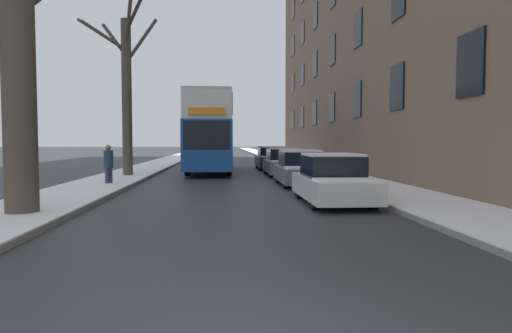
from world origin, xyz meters
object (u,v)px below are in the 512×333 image
at_px(parked_car_2, 283,163).
at_px(parked_car_3, 272,159).
at_px(bare_tree_left_0, 15,89).
at_px(parked_car_0, 333,181).
at_px(parked_car_1, 301,169).
at_px(bare_tree_left_1, 127,86).
at_px(pedestrian_left_sidewalk, 109,164).
at_px(double_decker_bus, 210,130).

xyz_separation_m(parked_car_2, parked_car_3, (-0.00, 5.43, 0.02)).
relative_size(bare_tree_left_0, parked_car_0, 1.52).
bearing_deg(parked_car_1, parked_car_3, 90.00).
height_order(bare_tree_left_1, pedestrian_left_sidewalk, bare_tree_left_1).
bearing_deg(bare_tree_left_0, double_decker_bus, 76.47).
bearing_deg(parked_car_1, parked_car_0, -90.00).
xyz_separation_m(bare_tree_left_1, double_decker_bus, (3.85, 4.66, -1.95)).
bearing_deg(double_decker_bus, parked_car_2, -40.27).
xyz_separation_m(bare_tree_left_1, parked_car_2, (7.76, 1.34, -3.77)).
relative_size(bare_tree_left_0, parked_car_1, 1.52).
relative_size(double_decker_bus, parked_car_2, 2.54).
bearing_deg(bare_tree_left_1, parked_car_1, -28.29).
bearing_deg(bare_tree_left_1, double_decker_bus, 50.45).
bearing_deg(parked_car_1, bare_tree_left_0, -136.14).
height_order(bare_tree_left_0, parked_car_3, bare_tree_left_0).
relative_size(parked_car_2, pedestrian_left_sidewalk, 2.66).
height_order(double_decker_bus, pedestrian_left_sidewalk, double_decker_bus).
bearing_deg(bare_tree_left_0, parked_car_2, 59.00).
relative_size(double_decker_bus, pedestrian_left_sidewalk, 6.77).
bearing_deg(parked_car_2, bare_tree_left_1, -170.17).
height_order(parked_car_2, pedestrian_left_sidewalk, pedestrian_left_sidewalk).
bearing_deg(bare_tree_left_1, parked_car_3, 41.11).
distance_m(bare_tree_left_1, parked_car_2, 8.73).
relative_size(bare_tree_left_1, parked_car_1, 2.18).
xyz_separation_m(double_decker_bus, parked_car_1, (3.91, -8.83, -1.82)).
bearing_deg(parked_car_0, double_decker_bus, 105.32).
height_order(parked_car_1, pedestrian_left_sidewalk, pedestrian_left_sidewalk).
height_order(bare_tree_left_0, bare_tree_left_1, bare_tree_left_1).
xyz_separation_m(bare_tree_left_0, parked_car_1, (7.85, 7.54, -2.30)).
bearing_deg(pedestrian_left_sidewalk, bare_tree_left_0, -152.47).
bearing_deg(parked_car_0, bare_tree_left_0, -165.02).
relative_size(parked_car_1, parked_car_3, 0.89).
distance_m(parked_car_0, pedestrian_left_sidewalk, 9.25).
bearing_deg(parked_car_1, pedestrian_left_sidewalk, -178.59).
bearing_deg(parked_car_3, parked_car_2, -90.00).
xyz_separation_m(parked_car_0, parked_car_1, (0.00, 5.44, 0.01)).
bearing_deg(parked_car_2, parked_car_0, -90.00).
relative_size(double_decker_bus, parked_car_1, 2.77).
distance_m(parked_car_3, pedestrian_left_sidewalk, 13.49).
bearing_deg(parked_car_1, parked_car_2, 90.00).
xyz_separation_m(parked_car_0, parked_car_3, (-0.00, 16.39, 0.03)).
height_order(parked_car_1, parked_car_3, parked_car_3).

